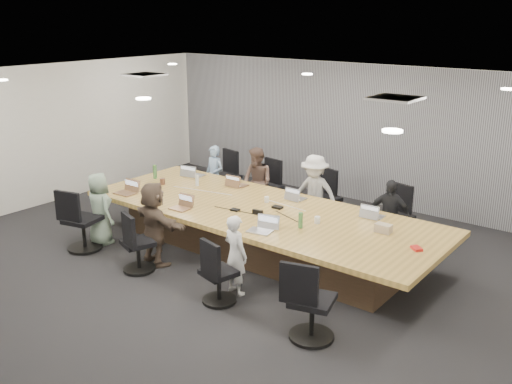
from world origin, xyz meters
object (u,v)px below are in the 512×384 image
Objects in this scene: chair_5 at (138,247)px; bottle_clear at (197,180)px; person_4 at (100,209)px; bottle_green_left at (155,172)px; stapler at (258,212)px; laptop_2 at (297,198)px; canvas_bag at (383,228)px; chair_4 at (83,224)px; bottle_green_right at (301,220)px; chair_7 at (312,306)px; mug_brown at (162,181)px; person_1 at (257,182)px; laptop_6 at (260,231)px; person_5 at (154,223)px; conference_table at (260,229)px; laptop_3 at (374,216)px; laptop_4 at (125,193)px; laptop_1 at (239,185)px; chair_3 at (397,222)px; person_0 at (214,176)px; chair_2 at (324,203)px; laptop_0 at (195,175)px; chair_0 at (226,180)px; person_3 at (389,215)px; person_6 at (235,255)px; chair_1 at (268,191)px; chair_6 at (219,278)px; snack_packet at (417,248)px; person_2 at (314,194)px.

bottle_clear is (-0.68, 2.03, 0.46)m from chair_5.
person_4 is 1.59m from bottle_green_left.
person_4 is at bearing -111.52° from bottle_clear.
stapler is at bearing -16.58° from bottle_clear.
canvas_bag is at bearing 165.66° from laptop_2.
bottle_green_right is at bearing 8.96° from chair_4.
mug_brown is at bearing 143.14° from chair_7.
stapler is at bearing 17.39° from chair_4.
person_1 reaches higher than laptop_6.
person_5 is at bearing 158.06° from chair_7.
laptop_3 is at bearing 26.41° from conference_table.
chair_7 reaches higher than laptop_3.
laptop_4 is 0.80m from mug_brown.
chair_4 is at bearing -92.02° from laptop_4.
laptop_2 is (2.53, 2.50, 0.31)m from chair_4.
laptop_1 and laptop_6 have the same top height.
person_0 is (-3.80, -0.35, 0.22)m from chair_3.
chair_3 reaches higher than laptop_2.
chair_2 is 2.39× the size of laptop_4.
person_1 is at bearing -161.44° from laptop_0.
laptop_4 is at bearing -107.77° from person_1.
conference_table is 6.94× the size of chair_0.
person_0 is 0.93× the size of person_5.
person_3 is at bearing 17.22° from bottle_clear.
person_6 reaches higher than laptop_1.
chair_1 is (-1.10, 1.70, 0.01)m from conference_table.
stapler is (1.80, -0.54, -0.07)m from bottle_clear.
chair_1 is 3.30m from person_4.
person_0 is 5.92× the size of bottle_clear.
chair_6 is 2.20× the size of laptop_1.
person_1 is 2.49m from laptop_4.
chair_7 is at bearing -51.78° from bottle_green_right.
chair_3 is 2.64× the size of laptop_2.
stapler is at bearing -60.89° from conference_table.
snack_packet is (2.04, 1.67, 0.40)m from chair_6.
bottle_green_left is at bearing -14.57° from person_6.
chair_4 is 3.80× the size of canvas_bag.
bottle_green_right is at bearing -26.08° from person_1.
person_2 reaches higher than bottle_green_left.
mug_brown is at bearing 145.43° from chair_5.
chair_6 is 3.10m from bottle_clear.
person_3 is 10.31× the size of mug_brown.
chair_5 is at bearing -119.88° from person_2.
person_1 is at bearing 173.33° from chair_0.
chair_3 is 0.41m from person_3.
person_0 is at bearing 152.43° from bottle_green_right.
bottle_green_left is (-4.26, -0.61, 0.12)m from laptop_3.
chair_6 is 2.72m from laptop_3.
person_5 is (0.09, -3.05, 0.25)m from chair_1.
conference_table is 4.87× the size of person_4.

